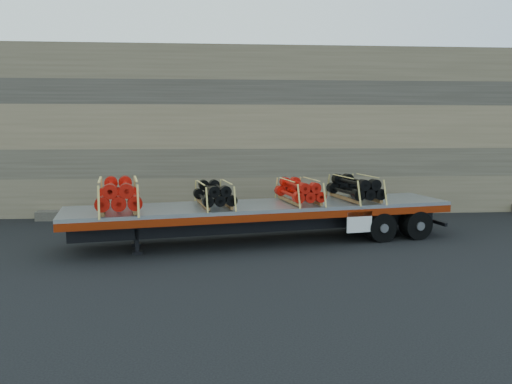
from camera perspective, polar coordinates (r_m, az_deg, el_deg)
ground at (r=16.07m, az=0.72°, el=-5.85°), size 120.00×120.00×0.00m
rock_wall at (r=22.12m, az=-0.83°, el=6.94°), size 44.00×3.00×7.00m
trailer at (r=16.15m, az=0.76°, el=-3.54°), size 12.56×4.65×1.23m
bundle_front at (r=15.35m, az=-15.44°, el=-0.36°), size 1.71×2.71×0.89m
bundle_midfront at (r=15.63m, az=-4.82°, el=-0.30°), size 1.38×2.19×0.72m
bundle_midrear at (r=16.38m, az=4.95°, el=0.07°), size 1.40×2.22×0.73m
bundle_rear at (r=17.17m, az=11.23°, el=0.39°), size 1.51×2.39×0.79m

